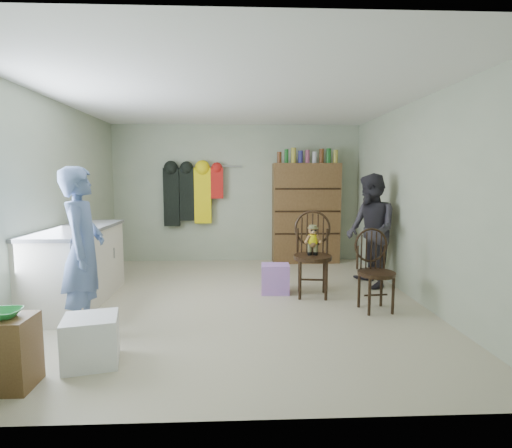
{
  "coord_description": "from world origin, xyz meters",
  "views": [
    {
      "loc": [
        0.03,
        -4.88,
        1.54
      ],
      "look_at": [
        0.25,
        0.2,
        0.95
      ],
      "focal_mm": 28.0,
      "sensor_mm": 36.0,
      "label": 1
    }
  ],
  "objects_px": {
    "chair_far": "(374,267)",
    "dresser": "(306,212)",
    "chair_front": "(313,248)",
    "counter": "(77,266)"
  },
  "relations": [
    {
      "from": "chair_far",
      "to": "dresser",
      "type": "xyz_separation_m",
      "value": [
        -0.36,
        2.69,
        0.41
      ]
    },
    {
      "from": "chair_front",
      "to": "chair_far",
      "type": "distance_m",
      "value": 0.87
    },
    {
      "from": "chair_front",
      "to": "dresser",
      "type": "relative_size",
      "value": 0.54
    },
    {
      "from": "counter",
      "to": "dresser",
      "type": "distance_m",
      "value": 3.96
    },
    {
      "from": "counter",
      "to": "chair_far",
      "type": "relative_size",
      "value": 1.96
    },
    {
      "from": "counter",
      "to": "dresser",
      "type": "height_order",
      "value": "dresser"
    },
    {
      "from": "counter",
      "to": "chair_far",
      "type": "bearing_deg",
      "value": -6.29
    },
    {
      "from": "chair_far",
      "to": "dresser",
      "type": "height_order",
      "value": "dresser"
    },
    {
      "from": "dresser",
      "to": "counter",
      "type": "bearing_deg",
      "value": -144.32
    },
    {
      "from": "chair_front",
      "to": "counter",
      "type": "bearing_deg",
      "value": -168.01
    }
  ]
}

